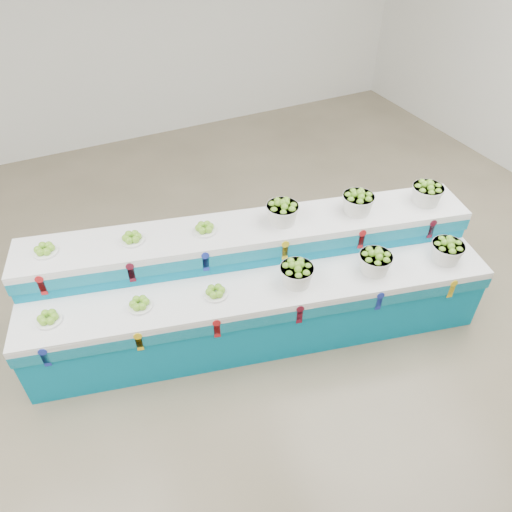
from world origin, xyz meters
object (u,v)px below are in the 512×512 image
object	(u,v)px
display_stand	(256,285)
basket_lower_left	(297,273)
plate_upper_mid	(132,237)
basket_upper_right	(427,193)

from	to	relation	value
display_stand	basket_lower_left	distance (m)	0.52
basket_lower_left	plate_upper_mid	distance (m)	1.49
display_stand	plate_upper_mid	bearing A→B (deg)	166.10
display_stand	plate_upper_mid	distance (m)	1.23
display_stand	basket_lower_left	xyz separation A→B (m)	(0.24, -0.33, 0.32)
plate_upper_mid	basket_upper_right	world-z (taller)	basket_upper_right
basket_lower_left	basket_upper_right	size ratio (longest dim) A/B	1.00
basket_lower_left	basket_upper_right	distance (m)	1.58
plate_upper_mid	basket_upper_right	size ratio (longest dim) A/B	0.71
plate_upper_mid	basket_lower_left	bearing A→B (deg)	-33.91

